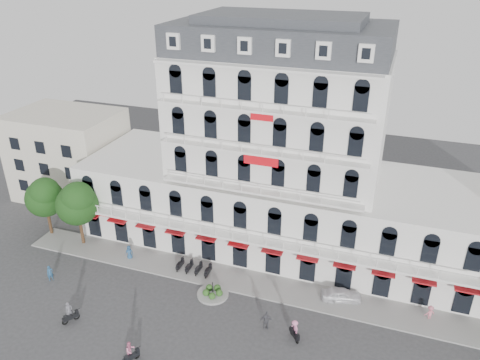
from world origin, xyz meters
name	(u,v)px	position (x,y,z in m)	size (l,w,h in m)	color
ground	(219,345)	(0.00, 0.00, 0.00)	(120.00, 120.00, 0.00)	#38383A
sidewalk	(250,283)	(0.00, 9.00, 0.08)	(53.00, 4.00, 0.16)	gray
main_building	(276,163)	(0.00, 18.00, 9.96)	(45.00, 15.00, 25.80)	silver
flank_building_west	(69,155)	(-30.00, 20.00, 6.00)	(14.00, 10.00, 12.00)	beige
traffic_island	(213,293)	(-3.00, 6.00, 0.26)	(3.20, 3.20, 1.60)	gray
parked_scooter_row	(194,272)	(-6.35, 8.80, 0.00)	(4.40, 1.80, 1.10)	black
tree_west_outer	(44,196)	(-25.95, 9.98, 5.35)	(4.50, 4.48, 7.76)	#382314
tree_west_inner	(77,202)	(-20.95, 9.48, 5.68)	(4.76, 4.76, 8.25)	#382314
parked_car	(341,295)	(9.31, 9.50, 0.67)	(1.59, 3.95, 1.34)	silver
rider_west	(70,313)	(-14.07, -1.91, 1.03)	(1.08, 1.52, 2.25)	black
rider_southwest	(131,352)	(-6.21, -4.19, 1.12)	(0.96, 1.59, 2.18)	black
rider_center	(295,329)	(6.10, 2.93, 1.06)	(1.21, 1.40, 2.04)	black
pedestrian_left	(129,252)	(-14.20, 8.64, 0.86)	(0.84, 0.55, 1.72)	navy
pedestrian_mid	(266,320)	(3.39, 3.30, 0.95)	(1.11, 0.46, 1.90)	#4E4E54
pedestrian_right	(430,313)	(17.49, 9.50, 0.79)	(1.02, 0.59, 1.58)	#CE6D7E
pedestrian_far	(50,273)	(-20.00, 2.58, 0.88)	(0.64, 0.42, 1.76)	#275076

